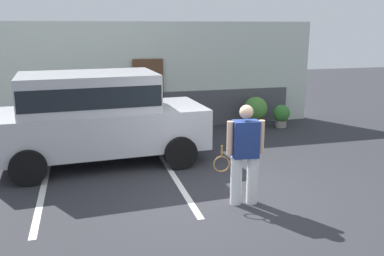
% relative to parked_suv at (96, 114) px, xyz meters
% --- Properties ---
extents(ground_plane, '(40.00, 40.00, 0.00)m').
position_rel_parked_suv_xyz_m(ground_plane, '(2.12, -2.66, -1.15)').
color(ground_plane, '#2D2D33').
extents(parking_stripe_0, '(0.12, 4.40, 0.01)m').
position_rel_parked_suv_xyz_m(parking_stripe_0, '(-1.11, -1.16, -1.14)').
color(parking_stripe_0, silver).
rests_on(parking_stripe_0, ground_plane).
extents(parking_stripe_1, '(0.12, 4.40, 0.01)m').
position_rel_parked_suv_xyz_m(parking_stripe_1, '(1.47, -1.16, -1.14)').
color(parking_stripe_1, silver).
rests_on(parking_stripe_1, ground_plane).
extents(house_frontage, '(9.55, 0.40, 3.17)m').
position_rel_parked_suv_xyz_m(house_frontage, '(2.11, 3.07, 0.34)').
color(house_frontage, silver).
rests_on(house_frontage, ground_plane).
extents(parked_suv, '(4.70, 2.38, 2.05)m').
position_rel_parked_suv_xyz_m(parked_suv, '(0.00, 0.00, 0.00)').
color(parked_suv, '#B7B7BC').
rests_on(parked_suv, ground_plane).
extents(tennis_player_man, '(0.90, 0.32, 1.76)m').
position_rel_parked_suv_xyz_m(tennis_player_man, '(2.36, -2.92, -0.23)').
color(tennis_player_man, white).
rests_on(tennis_player_man, ground_plane).
extents(potted_plant_by_porch, '(0.72, 0.72, 0.94)m').
position_rel_parked_suv_xyz_m(potted_plant_by_porch, '(4.81, 2.23, -0.62)').
color(potted_plant_by_porch, '#9E5638').
rests_on(potted_plant_by_porch, ground_plane).
extents(potted_plant_secondary, '(0.53, 0.53, 0.69)m').
position_rel_parked_suv_xyz_m(potted_plant_secondary, '(5.59, 2.06, -0.76)').
color(potted_plant_secondary, gray).
rests_on(potted_plant_secondary, ground_plane).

